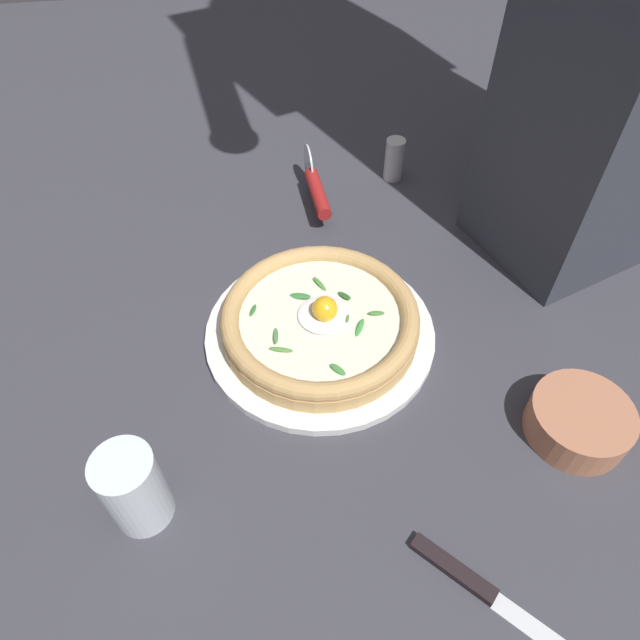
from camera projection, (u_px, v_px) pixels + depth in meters
The scene contains 8 objects.
ground_plane at pixel (350, 326), 0.79m from camera, with size 2.40×2.40×0.03m, color #393942.
pizza_plate at pixel (320, 333), 0.75m from camera, with size 0.30×0.30×0.01m, color white.
pizza at pixel (320, 320), 0.73m from camera, with size 0.25×0.25×0.06m.
side_bowl at pixel (579, 421), 0.65m from camera, with size 0.11×0.11×0.04m, color #B57151.
pizza_cutter at pixel (315, 187), 0.91m from camera, with size 0.03×0.17×0.07m.
table_knife at pixel (488, 594), 0.54m from camera, with size 0.18×0.18×0.01m.
drinking_glass at pixel (136, 492), 0.57m from camera, with size 0.06×0.06×0.10m.
pepper_shaker at pixel (394, 159), 0.96m from camera, with size 0.03×0.03×0.07m, color silver.
Camera 1 is at (0.12, 0.49, 0.59)m, focal length 32.02 mm.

